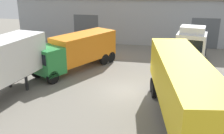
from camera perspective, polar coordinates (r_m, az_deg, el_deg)
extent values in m
plane|color=slate|center=(19.93, 3.31, -5.30)|extent=(60.00, 60.00, 0.00)
cube|color=#93999E|center=(36.22, 7.30, 10.42)|extent=(32.99, 7.50, 5.53)
cube|color=#4C5156|center=(34.03, -5.64, 8.25)|extent=(3.20, 0.08, 3.60)
cube|color=#4C5156|center=(33.03, 19.50, 6.90)|extent=(3.20, 0.08, 3.60)
cube|color=silver|center=(24.85, 16.73, 3.73)|extent=(2.90, 2.82, 2.95)
cube|color=silver|center=(24.65, 17.17, 7.77)|extent=(2.37, 2.04, 0.60)
cube|color=black|center=(23.57, 16.58, 4.41)|extent=(2.08, 0.47, 1.06)
cube|color=#232326|center=(28.20, 17.10, 2.65)|extent=(2.67, 4.13, 0.24)
cylinder|color=#B2B2B7|center=(27.62, 19.01, 1.73)|extent=(0.75, 1.18, 0.56)
cylinder|color=black|center=(24.64, 18.80, -0.21)|extent=(0.47, 1.01, 0.97)
cylinder|color=black|center=(24.80, 13.75, 0.41)|extent=(0.47, 1.01, 0.97)
cylinder|color=black|center=(28.68, 19.35, 2.42)|extent=(0.47, 1.01, 0.97)
cylinder|color=black|center=(28.81, 15.00, 2.95)|extent=(0.47, 1.01, 0.97)
cylinder|color=black|center=(29.54, 19.45, 2.89)|extent=(0.47, 1.01, 0.97)
cylinder|color=black|center=(29.68, 15.23, 3.40)|extent=(0.47, 1.01, 0.97)
cube|color=yellow|center=(15.09, 15.24, -3.44)|extent=(4.08, 11.08, 2.57)
cube|color=#232326|center=(15.67, 14.79, -8.19)|extent=(3.34, 10.97, 0.24)
cylinder|color=black|center=(19.38, 15.66, -5.05)|extent=(0.45, 1.10, 1.06)
cylinder|color=black|center=(18.99, 9.16, -5.07)|extent=(0.45, 1.10, 1.06)
cylinder|color=black|center=(20.28, 15.05, -3.89)|extent=(0.45, 1.10, 1.06)
cylinder|color=black|center=(19.90, 8.85, -3.88)|extent=(0.45, 1.10, 1.06)
cube|color=#232326|center=(21.91, -21.35, -2.75)|extent=(0.19, 0.19, 1.11)
cube|color=#232326|center=(20.90, -18.09, -3.42)|extent=(0.19, 0.19, 1.11)
cube|color=#28843D|center=(22.30, -13.70, 1.40)|extent=(3.02, 2.82, 2.20)
cube|color=black|center=(21.68, -15.72, 1.81)|extent=(1.80, 1.05, 0.88)
cube|color=orange|center=(24.76, -6.07, 4.49)|extent=(5.21, 6.78, 2.41)
cylinder|color=black|center=(21.61, -12.74, -2.20)|extent=(0.79, 1.09, 1.08)
cylinder|color=black|center=(23.23, -15.93, -0.95)|extent=(0.79, 1.09, 1.08)
cylinder|color=black|center=(25.58, -1.73, 1.68)|extent=(0.79, 1.09, 1.08)
cylinder|color=black|center=(26.96, -5.08, 2.55)|extent=(0.79, 1.09, 1.08)
cylinder|color=black|center=(26.30, -0.29, 2.19)|extent=(0.79, 1.09, 1.08)
cylinder|color=black|center=(27.64, -3.62, 3.01)|extent=(0.79, 1.09, 1.08)
cone|color=#665B4C|center=(27.29, -20.44, 2.21)|extent=(2.51, 2.51, 1.66)
cube|color=black|center=(22.96, 23.27, -3.46)|extent=(0.40, 0.40, 0.04)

